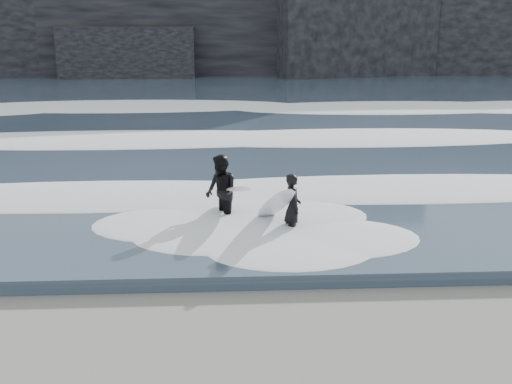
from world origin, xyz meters
TOP-DOWN VIEW (x-y plane):
  - ground at (0.00, 0.00)m, footprint 120.00×120.00m
  - sea at (0.00, 29.00)m, footprint 90.00×52.00m
  - headland at (0.00, 46.00)m, footprint 70.00×9.00m
  - foam_near at (0.00, 9.00)m, footprint 60.00×3.20m
  - foam_mid at (0.00, 16.00)m, footprint 60.00×4.00m
  - foam_far at (0.00, 25.00)m, footprint 60.00×4.80m
  - surfer_left at (0.41, 5.84)m, footprint 1.13×2.07m
  - surfer_right at (-1.02, 6.75)m, footprint 1.30×2.31m

SIDE VIEW (x-z plane):
  - ground at x=0.00m, z-range 0.00..0.00m
  - sea at x=0.00m, z-range 0.00..0.30m
  - foam_near at x=0.00m, z-range 0.30..0.50m
  - foam_mid at x=0.00m, z-range 0.30..0.54m
  - foam_far at x=0.00m, z-range 0.30..0.60m
  - surfer_left at x=0.41m, z-range 0.01..1.55m
  - surfer_right at x=-1.02m, z-range 0.01..1.78m
  - headland at x=0.00m, z-range 0.00..10.00m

